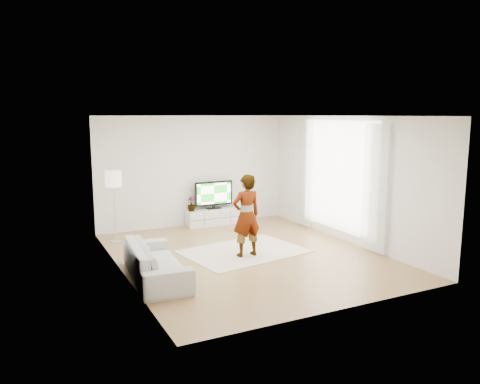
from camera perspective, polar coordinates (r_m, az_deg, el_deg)
name	(u,v)px	position (r m, az deg, el deg)	size (l,w,h in m)	color
floor	(247,255)	(9.60, 0.85, -7.71)	(6.00, 6.00, 0.00)	#A77E4B
ceiling	(247,116)	(9.17, 0.89, 9.25)	(6.00, 6.00, 0.00)	white
wall_left	(120,197)	(8.46, -14.39, -0.60)	(0.02, 6.00, 2.80)	silver
wall_right	(347,180)	(10.65, 12.94, 1.48)	(0.02, 6.00, 2.80)	silver
wall_back	(194,171)	(12.01, -5.67, 2.56)	(5.00, 0.02, 2.80)	silver
wall_front	(343,217)	(6.80, 12.48, -2.94)	(5.00, 0.02, 2.80)	silver
window	(338,176)	(10.86, 11.87, 1.94)	(0.01, 2.60, 2.50)	white
curtain_near	(375,188)	(9.84, 16.14, 0.42)	(0.04, 0.70, 2.60)	white
curtain_far	(303,174)	(11.87, 7.69, 2.20)	(0.04, 0.70, 2.60)	white
media_console	(214,217)	(12.16, -3.15, -3.02)	(1.48, 0.42, 0.41)	silver
television	(214,194)	(12.07, -3.22, -0.23)	(1.03, 0.20, 0.72)	black
game_console	(237,203)	(12.36, -0.41, -1.33)	(0.06, 0.16, 0.21)	white
potted_plant	(191,204)	(11.86, -5.95, -1.47)	(0.20, 0.20, 0.36)	#3F7238
rug	(244,251)	(9.83, 0.46, -7.25)	(2.40, 1.73, 0.01)	beige
player	(246,216)	(9.32, 0.78, -2.89)	(0.60, 0.40, 1.66)	#334772
sofa	(156,261)	(8.34, -10.22, -8.29)	(2.13, 0.83, 0.62)	beige
floor_lamp	(113,182)	(10.65, -15.17, 1.19)	(0.36, 0.36, 1.61)	silver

